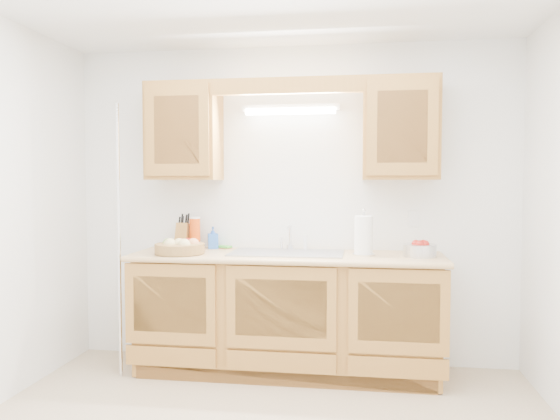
% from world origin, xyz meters
% --- Properties ---
extents(room, '(3.52, 3.50, 2.50)m').
position_xyz_m(room, '(0.00, 0.00, 1.25)').
color(room, '#C7AF8F').
rests_on(room, ground).
extents(base_cabinets, '(2.20, 0.60, 0.86)m').
position_xyz_m(base_cabinets, '(0.00, 1.20, 0.44)').
color(base_cabinets, '#A97231').
rests_on(base_cabinets, ground).
extents(countertop, '(2.30, 0.63, 0.04)m').
position_xyz_m(countertop, '(0.00, 1.19, 0.88)').
color(countertop, tan).
rests_on(countertop, base_cabinets).
extents(upper_cabinet_left, '(0.55, 0.33, 0.75)m').
position_xyz_m(upper_cabinet_left, '(-0.83, 1.33, 1.83)').
color(upper_cabinet_left, '#A97231').
rests_on(upper_cabinet_left, room).
extents(upper_cabinet_right, '(0.55, 0.33, 0.75)m').
position_xyz_m(upper_cabinet_right, '(0.83, 1.33, 1.83)').
color(upper_cabinet_right, '#A97231').
rests_on(upper_cabinet_right, room).
extents(valance, '(2.20, 0.05, 0.12)m').
position_xyz_m(valance, '(0.00, 1.19, 2.14)').
color(valance, '#A97231').
rests_on(valance, room).
extents(fluorescent_fixture, '(0.76, 0.08, 0.08)m').
position_xyz_m(fluorescent_fixture, '(0.00, 1.42, 2.00)').
color(fluorescent_fixture, white).
rests_on(fluorescent_fixture, room).
extents(sink, '(0.84, 0.46, 0.36)m').
position_xyz_m(sink, '(0.00, 1.21, 0.83)').
color(sink, '#9E9EA3').
rests_on(sink, countertop).
extents(wire_shelf_pole, '(0.03, 0.03, 2.00)m').
position_xyz_m(wire_shelf_pole, '(-1.20, 0.94, 1.00)').
color(wire_shelf_pole, silver).
rests_on(wire_shelf_pole, ground).
extents(outlet_plate, '(0.08, 0.01, 0.12)m').
position_xyz_m(outlet_plate, '(0.95, 1.49, 1.15)').
color(outlet_plate, white).
rests_on(outlet_plate, room).
extents(fruit_basket, '(0.48, 0.48, 0.11)m').
position_xyz_m(fruit_basket, '(-0.78, 1.06, 0.95)').
color(fruit_basket, olive).
rests_on(fruit_basket, countertop).
extents(knife_block, '(0.12, 0.17, 0.29)m').
position_xyz_m(knife_block, '(-0.86, 1.38, 1.00)').
color(knife_block, '#A97231').
rests_on(knife_block, countertop).
extents(orange_canister, '(0.11, 0.11, 0.26)m').
position_xyz_m(orange_canister, '(-0.76, 1.36, 1.03)').
color(orange_canister, '#D5450B').
rests_on(orange_canister, countertop).
extents(soap_bottle, '(0.10, 0.10, 0.18)m').
position_xyz_m(soap_bottle, '(-0.63, 1.42, 0.99)').
color(soap_bottle, blue).
rests_on(soap_bottle, countertop).
extents(sponge, '(0.13, 0.11, 0.02)m').
position_xyz_m(sponge, '(-0.54, 1.43, 0.91)').
color(sponge, '#CC333F').
rests_on(sponge, countertop).
extents(paper_towel, '(0.17, 0.17, 0.34)m').
position_xyz_m(paper_towel, '(0.57, 1.20, 1.04)').
color(paper_towel, silver).
rests_on(paper_towel, countertop).
extents(apple_bowl, '(0.29, 0.29, 0.12)m').
position_xyz_m(apple_bowl, '(0.96, 1.17, 0.95)').
color(apple_bowl, silver).
rests_on(apple_bowl, countertop).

